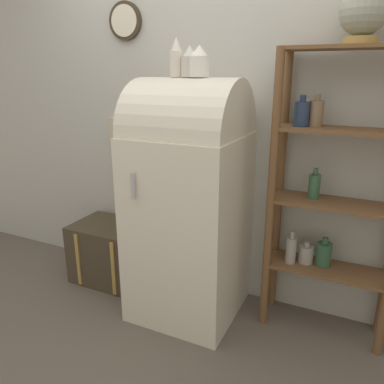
# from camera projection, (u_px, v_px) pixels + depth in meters

# --- Properties ---
(ground_plane) EXTENTS (12.00, 12.00, 0.00)m
(ground_plane) POSITION_uv_depth(u_px,v_px,m) (175.00, 323.00, 2.52)
(ground_plane) COLOR #60564C
(wall_back) EXTENTS (7.00, 0.09, 2.70)m
(wall_back) POSITION_uv_depth(u_px,v_px,m) (211.00, 112.00, 2.60)
(wall_back) COLOR #B7B7AD
(wall_back) RESTS_ON ground_plane
(refrigerator) EXTENTS (0.68, 0.71, 1.58)m
(refrigerator) POSITION_uv_depth(u_px,v_px,m) (189.00, 198.00, 2.45)
(refrigerator) COLOR silver
(refrigerator) RESTS_ON ground_plane
(suitcase_trunk) EXTENTS (0.60, 0.43, 0.47)m
(suitcase_trunk) POSITION_uv_depth(u_px,v_px,m) (113.00, 252.00, 3.00)
(suitcase_trunk) COLOR #423828
(suitcase_trunk) RESTS_ON ground_plane
(shelf_unit) EXTENTS (0.75, 0.28, 1.75)m
(shelf_unit) POSITION_uv_depth(u_px,v_px,m) (331.00, 188.00, 2.21)
(shelf_unit) COLOR brown
(shelf_unit) RESTS_ON ground_plane
(globe) EXTENTS (0.25, 0.25, 0.29)m
(globe) POSITION_uv_depth(u_px,v_px,m) (364.00, 12.00, 1.90)
(globe) COLOR #AD8942
(globe) RESTS_ON shelf_unit
(vase_left) EXTENTS (0.08, 0.08, 0.23)m
(vase_left) POSITION_uv_depth(u_px,v_px,m) (176.00, 59.00, 2.22)
(vase_left) COLOR silver
(vase_left) RESTS_ON refrigerator
(vase_center) EXTENTS (0.10, 0.10, 0.18)m
(vase_center) POSITION_uv_depth(u_px,v_px,m) (190.00, 62.00, 2.19)
(vase_center) COLOR beige
(vase_center) RESTS_ON refrigerator
(vase_right) EXTENTS (0.12, 0.12, 0.18)m
(vase_right) POSITION_uv_depth(u_px,v_px,m) (199.00, 62.00, 2.16)
(vase_right) COLOR white
(vase_right) RESTS_ON refrigerator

